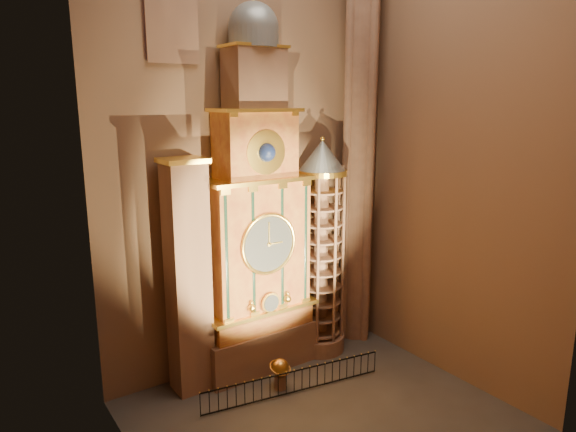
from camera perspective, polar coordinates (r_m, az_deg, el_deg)
floor at (r=22.24m, az=3.86°, el=-21.34°), size 14.00×14.00×0.00m
wall_back at (r=23.46m, az=-4.96°, el=9.13°), size 22.00×0.00×22.00m
wall_left at (r=15.14m, az=-16.92°, el=6.69°), size 0.00×22.00×22.00m
wall_right at (r=23.51m, az=17.95°, el=8.58°), size 0.00×22.00×22.00m
astronomical_clock at (r=23.25m, az=-3.49°, el=-1.68°), size 5.60×2.41×16.70m
portrait_tower at (r=22.23m, az=-11.04°, el=-6.70°), size 1.80×1.60×10.20m
stair_turret at (r=25.33m, az=3.67°, el=-3.78°), size 2.50×2.50×10.80m
gothic_pier at (r=26.25m, az=7.98°, el=9.43°), size 2.04×2.04×22.00m
celestial_globe at (r=23.53m, az=-0.88°, el=-16.84°), size 1.17×1.13×1.40m
iron_railing at (r=23.31m, az=0.69°, el=-17.94°), size 8.21×1.45×1.04m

